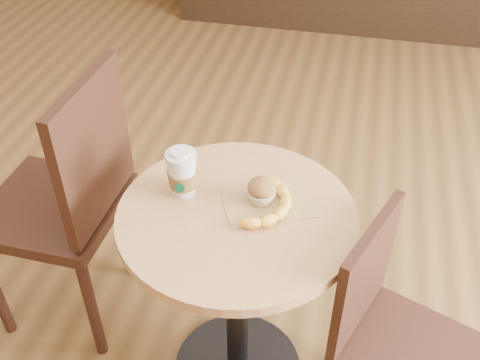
{
  "coord_description": "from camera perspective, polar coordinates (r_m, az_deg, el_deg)",
  "views": [
    {
      "loc": [
        0.26,
        -1.06,
        1.77
      ],
      "look_at": [
        0.01,
        0.06,
        0.83
      ],
      "focal_mm": 42.0,
      "sensor_mm": 36.0,
      "label": 1
    }
  ],
  "objects": [
    {
      "name": "kraft_bag",
      "position": [
        1.54,
        2.82,
        -2.18
      ],
      "size": [
        0.29,
        0.26,
        0.0
      ],
      "primitive_type": "cube",
      "rotation": [
        0.0,
        0.0,
        0.43
      ],
      "color": "#A2804E",
      "rests_on": "cafe_table"
    },
    {
      "name": "cafe_table",
      "position": [
        1.68,
        -0.31,
        -9.26
      ],
      "size": [
        0.65,
        0.65,
        0.75
      ],
      "color": "black",
      "rests_on": "ground"
    },
    {
      "name": "banana",
      "position": [
        1.51,
        3.21,
        -2.42
      ],
      "size": [
        0.19,
        0.26,
        0.03
      ],
      "primitive_type": null,
      "rotation": [
        0.0,
        0.0,
        -0.25
      ],
      "color": "yellow",
      "rests_on": "kraft_bag"
    },
    {
      "name": "muffin",
      "position": [
        1.52,
        2.21,
        -1.11
      ],
      "size": [
        0.08,
        0.08,
        0.07
      ],
      "color": "silver",
      "rests_on": "kraft_bag"
    },
    {
      "name": "chair_right",
      "position": [
        1.68,
        14.96,
        -14.99
      ],
      "size": [
        0.46,
        0.46,
        0.81
      ],
      "rotation": [
        0.0,
        0.0,
        1.19
      ],
      "color": "black",
      "rests_on": "ground"
    },
    {
      "name": "coffee_cup",
      "position": [
        1.54,
        -5.89,
        0.58
      ],
      "size": [
        0.09,
        0.09,
        0.14
      ],
      "rotation": [
        0.0,
        0.0,
        0.11
      ],
      "color": "silver",
      "rests_on": "cafe_table"
    },
    {
      "name": "chair_left",
      "position": [
        1.94,
        -16.97,
        -1.8
      ],
      "size": [
        0.45,
        0.45,
        1.0
      ],
      "rotation": [
        0.0,
        0.0,
        -1.6
      ],
      "color": "black",
      "rests_on": "ground"
    }
  ]
}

